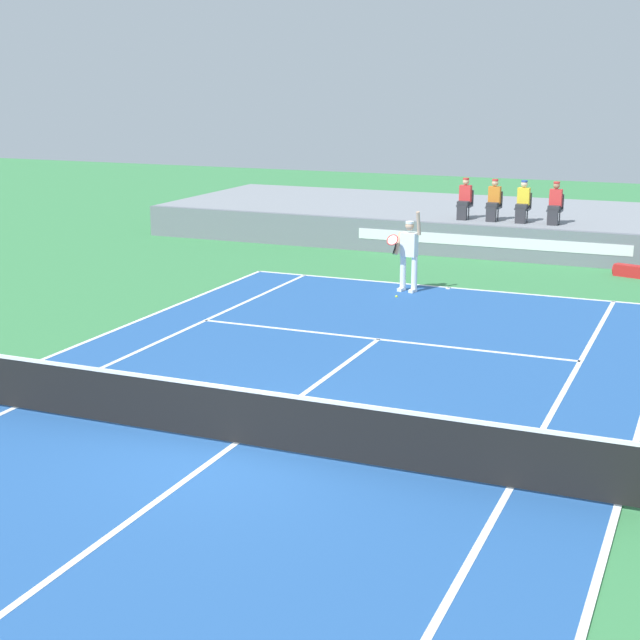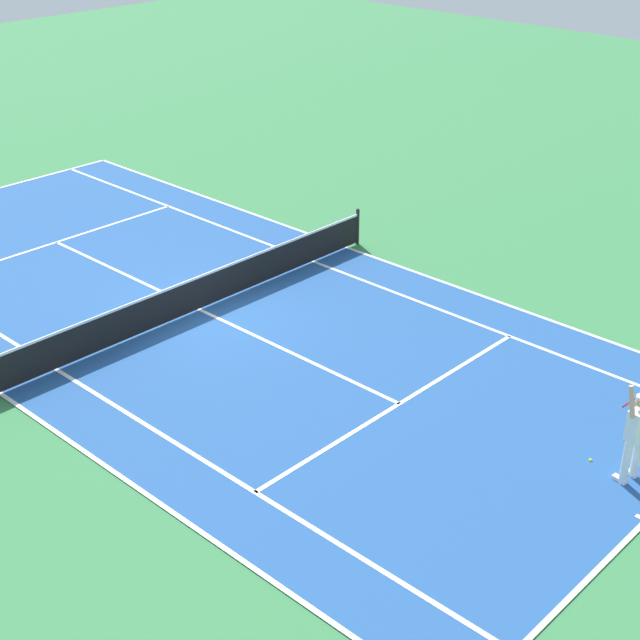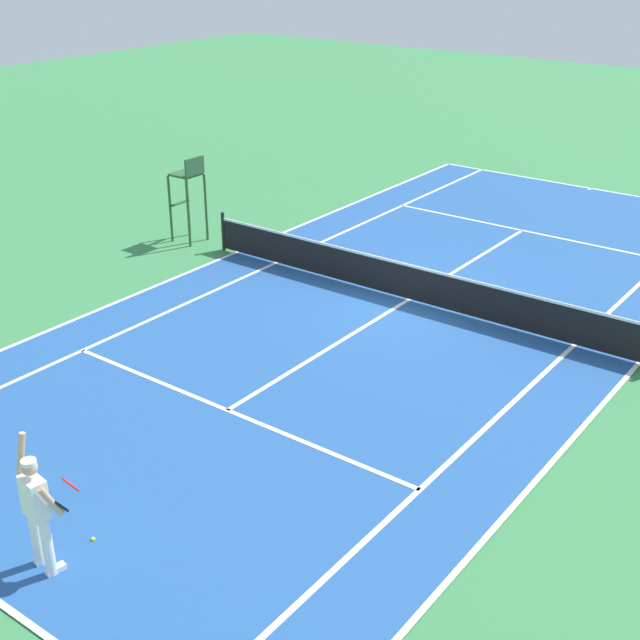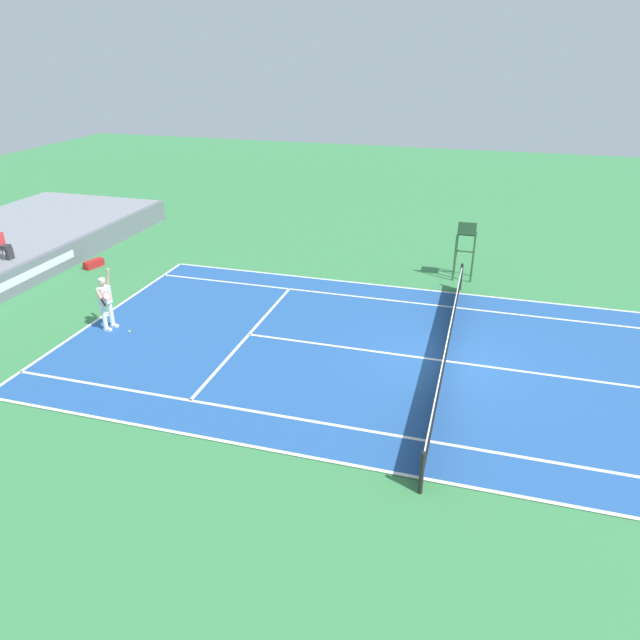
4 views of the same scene
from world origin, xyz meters
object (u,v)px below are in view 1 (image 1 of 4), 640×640
equipment_bag (630,271)px  spectator_seated_1 (494,201)px  spectator_seated_2 (523,202)px  tennis_player (409,253)px  tennis_ball (396,297)px  spectator_seated_3 (555,204)px  spectator_seated_0 (465,199)px

equipment_bag → spectator_seated_1: bearing=153.8°
spectator_seated_2 → tennis_player: (-1.59, -6.33, -0.63)m
spectator_seated_2 → tennis_ball: (-1.63, -7.10, -1.59)m
tennis_ball → equipment_bag: bearing=44.4°
spectator_seated_2 → spectator_seated_3: size_ratio=1.00×
equipment_bag → spectator_seated_2: bearing=148.2°
spectator_seated_0 → equipment_bag: bearing=-22.1°
spectator_seated_0 → equipment_bag: (5.25, -2.13, -1.47)m
spectator_seated_3 → tennis_player: size_ratio=0.61×
spectator_seated_0 → spectator_seated_2: same height
spectator_seated_2 → equipment_bag: spectator_seated_2 is taller
spectator_seated_0 → tennis_player: size_ratio=0.61×
spectator_seated_3 → equipment_bag: size_ratio=1.33×
spectator_seated_1 → spectator_seated_3: same height
tennis_player → tennis_ball: tennis_player is taller
spectator_seated_0 → spectator_seated_3: bearing=0.0°
spectator_seated_0 → tennis_player: bearing=-88.0°
spectator_seated_3 → tennis_player: bearing=-111.9°
spectator_seated_3 → tennis_player: 6.85m
tennis_ball → equipment_bag: 7.10m
spectator_seated_0 → spectator_seated_1: (0.91, 0.00, 0.00)m
spectator_seated_1 → tennis_player: bearing=-96.2°
equipment_bag → spectator_seated_0: bearing=157.9°
spectator_seated_3 → spectator_seated_1: bearing=180.0°
spectator_seated_2 → tennis_ball: spectator_seated_2 is taller
spectator_seated_3 → tennis_ball: (-2.59, -7.10, -1.59)m
tennis_ball → spectator_seated_2: bearing=77.1°
spectator_seated_1 → equipment_bag: 5.05m
spectator_seated_1 → spectator_seated_0: bearing=180.0°
tennis_player → tennis_ball: bearing=-93.2°
spectator_seated_0 → equipment_bag: 5.85m
spectator_seated_3 → spectator_seated_2: bearing=180.0°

